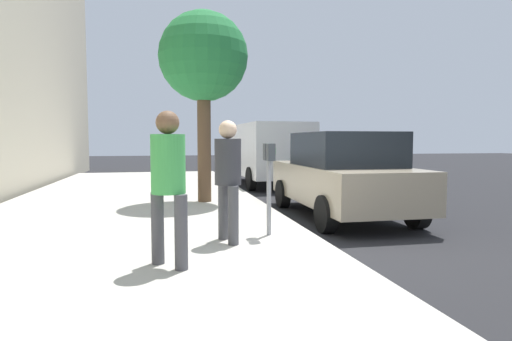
# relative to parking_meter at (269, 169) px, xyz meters

# --- Properties ---
(ground_plane) EXTENTS (80.00, 80.00, 0.00)m
(ground_plane) POSITION_rel_parking_meter_xyz_m (-0.19, -0.71, -1.17)
(ground_plane) COLOR #232326
(ground_plane) RESTS_ON ground
(sidewalk_slab) EXTENTS (28.00, 6.00, 0.15)m
(sidewalk_slab) POSITION_rel_parking_meter_xyz_m (-0.19, 2.29, -1.09)
(sidewalk_slab) COLOR #B7B2A8
(sidewalk_slab) RESTS_ON ground_plane
(parking_meter) EXTENTS (0.36, 0.12, 1.41)m
(parking_meter) POSITION_rel_parking_meter_xyz_m (0.00, 0.00, 0.00)
(parking_meter) COLOR gray
(parking_meter) RESTS_ON sidewalk_slab
(pedestrian_at_meter) EXTENTS (0.52, 0.38, 1.74)m
(pedestrian_at_meter) POSITION_rel_parking_meter_xyz_m (-0.31, 0.68, 0.01)
(pedestrian_at_meter) COLOR #47474C
(pedestrian_at_meter) RESTS_ON sidewalk_slab
(pedestrian_bystander) EXTENTS (0.44, 0.41, 1.79)m
(pedestrian_bystander) POSITION_rel_parking_meter_xyz_m (-1.35, 1.52, 0.05)
(pedestrian_bystander) COLOR #47474C
(pedestrian_bystander) RESTS_ON sidewalk_slab
(parked_sedan_near) EXTENTS (4.43, 2.02, 1.77)m
(parked_sedan_near) POSITION_rel_parking_meter_xyz_m (1.95, -2.06, -0.27)
(parked_sedan_near) COLOR gray
(parked_sedan_near) RESTS_ON ground_plane
(parked_van_far) EXTENTS (5.24, 2.20, 2.18)m
(parked_van_far) POSITION_rel_parking_meter_xyz_m (8.62, -2.06, 0.09)
(parked_van_far) COLOR silver
(parked_van_far) RESTS_ON ground_plane
(street_tree) EXTENTS (2.09, 2.09, 4.46)m
(street_tree) POSITION_rel_parking_meter_xyz_m (3.82, 0.63, 2.34)
(street_tree) COLOR brown
(street_tree) RESTS_ON sidewalk_slab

